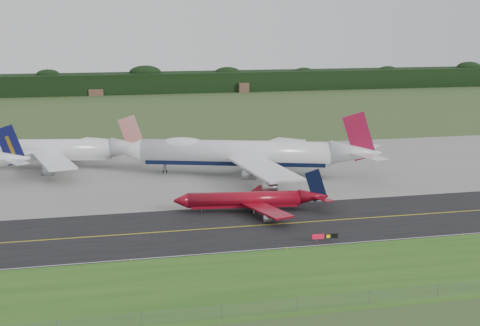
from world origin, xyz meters
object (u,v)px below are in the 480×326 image
at_px(jet_red_737, 253,200).
at_px(jet_ba_747, 245,153).
at_px(jet_star_tail, 50,150).
at_px(taxiway_sign, 325,236).

bearing_deg(jet_red_737, jet_ba_747, 79.83).
bearing_deg(jet_star_tail, jet_ba_747, -22.72).
xyz_separation_m(jet_ba_747, jet_star_tail, (-55.54, 23.26, -1.14)).
distance_m(jet_ba_747, jet_star_tail, 60.23).
bearing_deg(jet_red_737, taxiway_sign, -70.57).
height_order(jet_ba_747, taxiway_sign, jet_ba_747).
bearing_deg(jet_ba_747, jet_star_tail, 157.28).
distance_m(jet_ba_747, jet_red_737, 37.21).
xyz_separation_m(jet_ba_747, jet_red_737, (-6.54, -36.44, -3.77)).
bearing_deg(taxiway_sign, jet_ba_747, 92.23).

